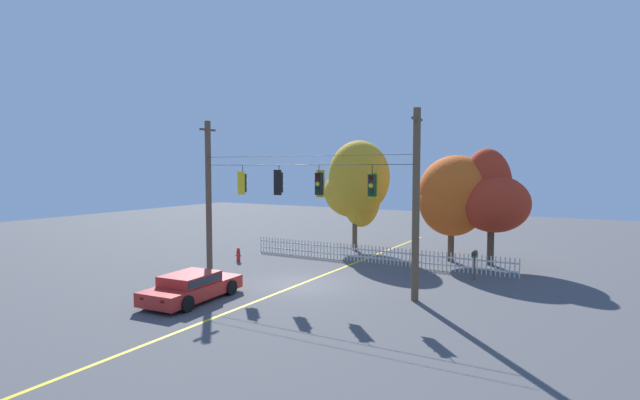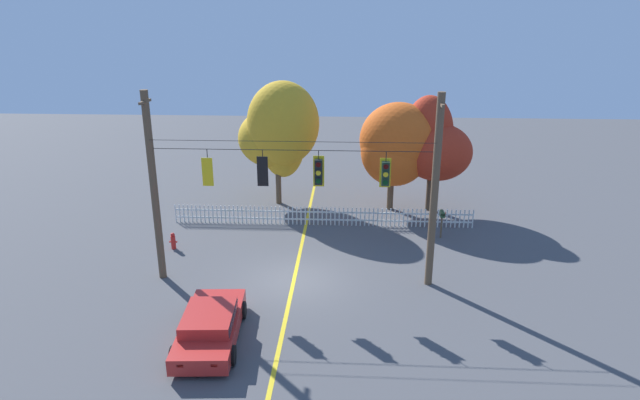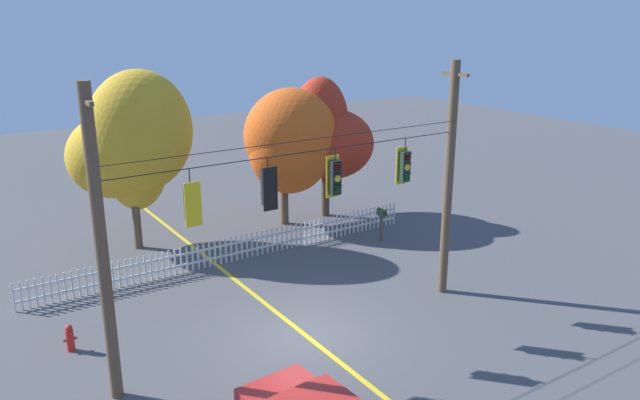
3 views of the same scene
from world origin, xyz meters
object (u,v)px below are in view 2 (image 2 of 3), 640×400
object	(u,v)px
autumn_maple_mid	(398,143)
roadside_mailbox	(442,216)
traffic_signal_eastbound_side	(263,170)
autumn_maple_near_fence	(279,132)
traffic_signal_westbound_side	(208,171)
traffic_signal_southbound_primary	(319,172)
parked_car	(210,325)
fire_hydrant	(173,241)
autumn_oak_far_east	(433,145)
traffic_signal_northbound_secondary	(385,173)

from	to	relation	value
autumn_maple_mid	roadside_mailbox	xyz separation A→B (m)	(1.98, -3.93, -2.78)
traffic_signal_eastbound_side	autumn_maple_near_fence	xyz separation A→B (m)	(-0.65, 9.98, -0.50)
autumn_maple_mid	traffic_signal_westbound_side	bearing A→B (deg)	-132.62
traffic_signal_eastbound_side	traffic_signal_southbound_primary	bearing A→B (deg)	0.51
traffic_signal_eastbound_side	roadside_mailbox	xyz separation A→B (m)	(8.02, 5.01, -3.59)
traffic_signal_eastbound_side	parked_car	xyz separation A→B (m)	(-1.23, -4.54, -4.16)
traffic_signal_westbound_side	autumn_maple_near_fence	size ratio (longest dim) A/B	0.20
traffic_signal_eastbound_side	fire_hydrant	size ratio (longest dim) A/B	1.75
autumn_oak_far_east	roadside_mailbox	size ratio (longest dim) A/B	4.55
traffic_signal_westbound_side	fire_hydrant	xyz separation A→B (m)	(-2.74, 2.93, -4.31)
traffic_signal_westbound_side	fire_hydrant	bearing A→B (deg)	133.01
traffic_signal_eastbound_side	roadside_mailbox	size ratio (longest dim) A/B	0.99
traffic_signal_eastbound_side	traffic_signal_southbound_primary	distance (m)	2.18
traffic_signal_eastbound_side	autumn_maple_mid	bearing A→B (deg)	55.93
autumn_oak_far_east	parked_car	xyz separation A→B (m)	(-9.23, -13.52, -3.22)
traffic_signal_westbound_side	autumn_oak_far_east	distance (m)	13.60
autumn_maple_near_fence	autumn_oak_far_east	world-z (taller)	autumn_maple_near_fence
traffic_signal_westbound_side	autumn_oak_far_east	xyz separation A→B (m)	(10.18, 8.97, -0.88)
traffic_signal_westbound_side	traffic_signal_northbound_secondary	distance (m)	6.96
traffic_signal_southbound_primary	autumn_maple_mid	xyz separation A→B (m)	(3.86, 8.92, -0.78)
traffic_signal_eastbound_side	autumn_maple_near_fence	distance (m)	10.01
traffic_signal_westbound_side	autumn_oak_far_east	size ratio (longest dim) A/B	0.22
autumn_maple_near_fence	autumn_oak_far_east	xyz separation A→B (m)	(8.65, -1.00, -0.44)
traffic_signal_eastbound_side	autumn_maple_mid	size ratio (longest dim) A/B	0.23
traffic_signal_southbound_primary	roadside_mailbox	xyz separation A→B (m)	(5.85, 4.99, -3.56)
traffic_signal_westbound_side	traffic_signal_southbound_primary	distance (m)	4.36
traffic_signal_northbound_secondary	traffic_signal_southbound_primary	bearing A→B (deg)	179.99
autumn_oak_far_east	autumn_maple_near_fence	bearing A→B (deg)	173.38
parked_car	roadside_mailbox	world-z (taller)	roadside_mailbox
traffic_signal_southbound_primary	autumn_oak_far_east	xyz separation A→B (m)	(5.82, 8.95, -0.91)
traffic_signal_eastbound_side	traffic_signal_northbound_secondary	size ratio (longest dim) A/B	0.97
traffic_signal_westbound_side	autumn_maple_near_fence	bearing A→B (deg)	81.29
parked_car	roadside_mailbox	distance (m)	13.31
traffic_signal_northbound_secondary	fire_hydrant	size ratio (longest dim) A/B	1.81
traffic_signal_southbound_primary	parked_car	distance (m)	7.04
traffic_signal_southbound_primary	fire_hydrant	world-z (taller)	traffic_signal_southbound_primary
traffic_signal_westbound_side	traffic_signal_northbound_secondary	bearing A→B (deg)	0.15
traffic_signal_eastbound_side	autumn_oak_far_east	xyz separation A→B (m)	(8.00, 8.97, -0.94)
traffic_signal_northbound_secondary	roadside_mailbox	xyz separation A→B (m)	(3.24, 4.99, -3.54)
autumn_maple_mid	autumn_oak_far_east	bearing A→B (deg)	1.16
traffic_signal_eastbound_side	fire_hydrant	xyz separation A→B (m)	(-4.92, 2.93, -4.36)
parked_car	fire_hydrant	bearing A→B (deg)	116.22
traffic_signal_eastbound_side	traffic_signal_southbound_primary	world-z (taller)	same
traffic_signal_northbound_secondary	fire_hydrant	bearing A→B (deg)	163.28
traffic_signal_westbound_side	traffic_signal_eastbound_side	distance (m)	2.18
traffic_signal_northbound_secondary	autumn_oak_far_east	world-z (taller)	autumn_oak_far_east
roadside_mailbox	traffic_signal_westbound_side	bearing A→B (deg)	-153.87
traffic_signal_northbound_secondary	autumn_maple_mid	size ratio (longest dim) A/B	0.24
traffic_signal_eastbound_side	roadside_mailbox	distance (m)	10.12
autumn_maple_near_fence	parked_car	bearing A→B (deg)	-92.29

